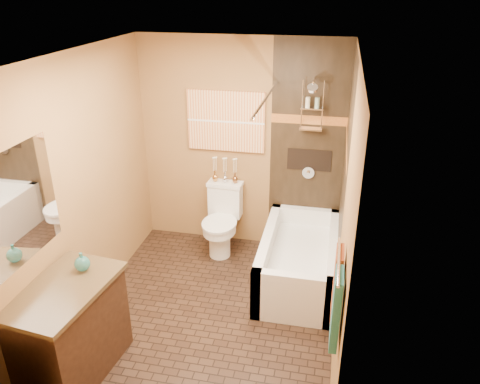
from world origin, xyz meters
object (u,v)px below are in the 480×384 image
(vanity, at_px, (69,330))
(sunset_painting, at_px, (226,121))
(toilet, at_px, (222,220))
(bathtub, at_px, (299,263))

(vanity, bearing_deg, sunset_painting, 79.20)
(toilet, distance_m, vanity, 2.27)
(bathtub, relative_size, toilet, 1.82)
(vanity, bearing_deg, bathtub, 50.91)
(toilet, bearing_deg, sunset_painting, 92.80)
(bathtub, bearing_deg, sunset_painting, 143.26)
(bathtub, bearing_deg, toilet, 154.91)
(sunset_painting, xyz_separation_m, vanity, (-0.75, -2.41, -1.12))
(sunset_painting, height_order, toilet, sunset_painting)
(bathtub, height_order, toilet, toilet)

